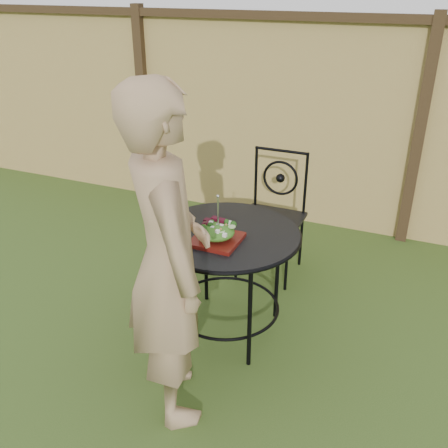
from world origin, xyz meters
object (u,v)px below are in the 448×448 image
patio_chair (273,211)px  diner (168,262)px  salad_plate (217,240)px  patio_table (226,252)px

patio_chair → diner: 1.58m
salad_plate → patio_chair: bearing=88.2°
patio_chair → salad_plate: bearing=-91.8°
salad_plate → patio_table: bearing=89.0°
patio_table → patio_chair: (0.03, 0.86, -0.08)m
patio_table → diner: (-0.02, -0.68, 0.29)m
patio_chair → salad_plate: 1.02m
diner → salad_plate: size_ratio=6.51×
diner → patio_chair: bearing=-41.7°
diner → salad_plate: (0.01, 0.54, -0.14)m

